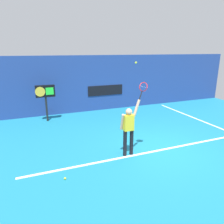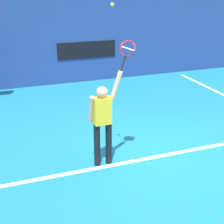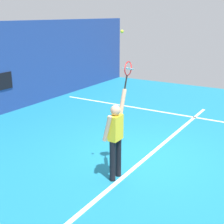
{
  "view_description": "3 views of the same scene",
  "coord_description": "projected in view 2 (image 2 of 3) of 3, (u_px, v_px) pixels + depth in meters",
  "views": [
    {
      "loc": [
        -4.43,
        -6.14,
        3.56
      ],
      "look_at": [
        -1.66,
        0.77,
        1.4
      ],
      "focal_mm": 34.46,
      "sensor_mm": 36.0,
      "label": 1
    },
    {
      "loc": [
        -3.17,
        -5.58,
        3.56
      ],
      "look_at": [
        -0.99,
        0.45,
        0.96
      ],
      "focal_mm": 51.96,
      "sensor_mm": 36.0,
      "label": 2
    },
    {
      "loc": [
        -6.87,
        -3.28,
        3.51
      ],
      "look_at": [
        -1.11,
        0.26,
        1.44
      ],
      "focal_mm": 51.56,
      "sensor_mm": 36.0,
      "label": 3
    }
  ],
  "objects": [
    {
      "name": "ground_plane",
      "position": [
        161.0,
        153.0,
        7.2
      ],
      "size": [
        18.0,
        18.0,
        0.0
      ],
      "primitive_type": "plane",
      "color": "teal"
    },
    {
      "name": "back_wall",
      "position": [
        86.0,
        37.0,
        11.87
      ],
      "size": [
        18.0,
        0.2,
        3.27
      ],
      "primitive_type": "cube",
      "color": "navy",
      "rests_on": "ground_plane"
    },
    {
      "name": "sponsor_banner_center",
      "position": [
        87.0,
        50.0,
        11.93
      ],
      "size": [
        2.2,
        0.03,
        0.6
      ],
      "primitive_type": "cube",
      "color": "black"
    },
    {
      "name": "court_baseline",
      "position": [
        163.0,
        156.0,
        7.09
      ],
      "size": [
        10.0,
        0.1,
        0.01
      ],
      "primitive_type": "cube",
      "color": "white",
      "rests_on": "ground_plane"
    },
    {
      "name": "tennis_player",
      "position": [
        103.0,
        119.0,
        6.42
      ],
      "size": [
        0.67,
        0.31,
        1.98
      ],
      "color": "black",
      "rests_on": "ground_plane"
    },
    {
      "name": "tennis_racket",
      "position": [
        127.0,
        50.0,
        6.07
      ],
      "size": [
        0.4,
        0.27,
        0.63
      ],
      "color": "black"
    },
    {
      "name": "tennis_ball",
      "position": [
        112.0,
        5.0,
        5.64
      ],
      "size": [
        0.07,
        0.07,
        0.07
      ],
      "primitive_type": "sphere",
      "color": "#CCE033"
    }
  ]
}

